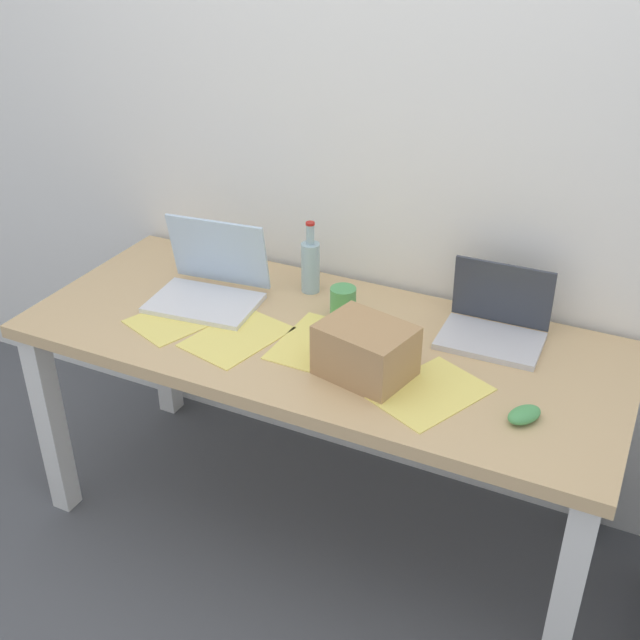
{
  "coord_description": "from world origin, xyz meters",
  "views": [
    {
      "loc": [
        0.87,
        -1.8,
        1.94
      ],
      "look_at": [
        0.0,
        0.0,
        0.79
      ],
      "focal_mm": 44.1,
      "sensor_mm": 36.0,
      "label": 1
    }
  ],
  "objects_px": {
    "computer_mouse": "(524,415)",
    "cardboard_box": "(366,351)",
    "laptop_left": "(209,284)",
    "laptop_right": "(494,324)",
    "beer_bottle": "(310,265)",
    "coffee_mug": "(343,302)",
    "desk": "(320,362)"
  },
  "relations": [
    {
      "from": "beer_bottle",
      "to": "laptop_left",
      "type": "bearing_deg",
      "value": -143.53
    },
    {
      "from": "desk",
      "to": "cardboard_box",
      "type": "bearing_deg",
      "value": -33.7
    },
    {
      "from": "cardboard_box",
      "to": "coffee_mug",
      "type": "distance_m",
      "value": 0.33
    },
    {
      "from": "beer_bottle",
      "to": "desk",
      "type": "bearing_deg",
      "value": -58.0
    },
    {
      "from": "laptop_left",
      "to": "cardboard_box",
      "type": "bearing_deg",
      "value": -16.32
    },
    {
      "from": "laptop_left",
      "to": "cardboard_box",
      "type": "height_order",
      "value": "laptop_left"
    },
    {
      "from": "desk",
      "to": "computer_mouse",
      "type": "bearing_deg",
      "value": -13.47
    },
    {
      "from": "laptop_left",
      "to": "computer_mouse",
      "type": "xyz_separation_m",
      "value": [
        1.05,
        -0.2,
        -0.04
      ]
    },
    {
      "from": "desk",
      "to": "coffee_mug",
      "type": "relative_size",
      "value": 18.86
    },
    {
      "from": "computer_mouse",
      "to": "coffee_mug",
      "type": "relative_size",
      "value": 1.05
    },
    {
      "from": "computer_mouse",
      "to": "coffee_mug",
      "type": "height_order",
      "value": "coffee_mug"
    },
    {
      "from": "laptop_right",
      "to": "computer_mouse",
      "type": "relative_size",
      "value": 2.98
    },
    {
      "from": "desk",
      "to": "computer_mouse",
      "type": "height_order",
      "value": "computer_mouse"
    },
    {
      "from": "computer_mouse",
      "to": "cardboard_box",
      "type": "relative_size",
      "value": 0.42
    },
    {
      "from": "cardboard_box",
      "to": "coffee_mug",
      "type": "height_order",
      "value": "cardboard_box"
    },
    {
      "from": "beer_bottle",
      "to": "cardboard_box",
      "type": "relative_size",
      "value": 1.01
    },
    {
      "from": "laptop_right",
      "to": "computer_mouse",
      "type": "xyz_separation_m",
      "value": [
        0.17,
        -0.36,
        -0.03
      ]
    },
    {
      "from": "laptop_left",
      "to": "computer_mouse",
      "type": "bearing_deg",
      "value": -10.69
    },
    {
      "from": "computer_mouse",
      "to": "cardboard_box",
      "type": "bearing_deg",
      "value": -152.33
    },
    {
      "from": "laptop_right",
      "to": "desk",
      "type": "bearing_deg",
      "value": -156.21
    },
    {
      "from": "desk",
      "to": "laptop_left",
      "type": "distance_m",
      "value": 0.44
    },
    {
      "from": "laptop_left",
      "to": "cardboard_box",
      "type": "relative_size",
      "value": 1.5
    },
    {
      "from": "desk",
      "to": "beer_bottle",
      "type": "height_order",
      "value": "beer_bottle"
    },
    {
      "from": "desk",
      "to": "laptop_left",
      "type": "bearing_deg",
      "value": 173.72
    },
    {
      "from": "computer_mouse",
      "to": "coffee_mug",
      "type": "xyz_separation_m",
      "value": [
        -0.63,
        0.29,
        0.03
      ]
    },
    {
      "from": "cardboard_box",
      "to": "coffee_mug",
      "type": "relative_size",
      "value": 2.52
    },
    {
      "from": "laptop_left",
      "to": "coffee_mug",
      "type": "bearing_deg",
      "value": 11.78
    },
    {
      "from": "desk",
      "to": "laptop_right",
      "type": "bearing_deg",
      "value": 23.79
    },
    {
      "from": "beer_bottle",
      "to": "coffee_mug",
      "type": "xyz_separation_m",
      "value": [
        0.16,
        -0.11,
        -0.05
      ]
    },
    {
      "from": "laptop_left",
      "to": "beer_bottle",
      "type": "height_order",
      "value": "laptop_left"
    },
    {
      "from": "laptop_right",
      "to": "coffee_mug",
      "type": "height_order",
      "value": "laptop_right"
    },
    {
      "from": "desk",
      "to": "beer_bottle",
      "type": "bearing_deg",
      "value": 122.0
    }
  ]
}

